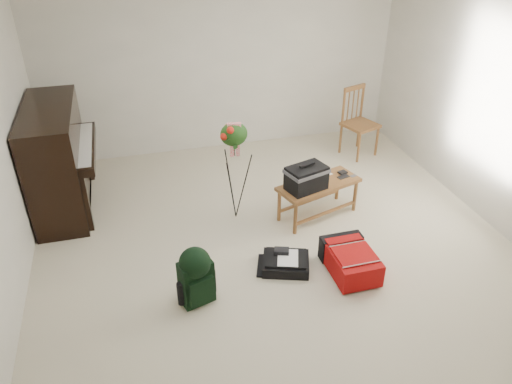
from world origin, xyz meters
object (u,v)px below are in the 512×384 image
object	(u,v)px
black_duffel	(286,262)
flower_stand	(235,172)
red_suitcase	(349,258)
piano	(59,161)
green_backpack	(196,274)
bench	(308,178)
dining_chair	(359,123)

from	to	relation	value
black_duffel	flower_stand	distance (m)	1.21
red_suitcase	flower_stand	size ratio (longest dim) A/B	0.51
flower_stand	piano	bearing A→B (deg)	166.91
green_backpack	black_duffel	bearing A→B (deg)	-2.25
bench	flower_stand	size ratio (longest dim) A/B	0.85
piano	green_backpack	distance (m)	2.42
bench	red_suitcase	distance (m)	1.07
red_suitcase	flower_stand	xyz separation A→B (m)	(-0.87, 1.23, 0.46)
piano	green_backpack	world-z (taller)	piano
black_duffel	green_backpack	size ratio (longest dim) A/B	0.94
black_duffel	red_suitcase	bearing A→B (deg)	2.47
piano	flower_stand	xyz separation A→B (m)	(1.91, -0.78, -0.00)
dining_chair	green_backpack	bearing A→B (deg)	-158.19
bench	dining_chair	world-z (taller)	dining_chair
piano	red_suitcase	world-z (taller)	piano
bench	red_suitcase	size ratio (longest dim) A/B	1.67
bench	piano	bearing A→B (deg)	141.91
green_backpack	dining_chair	bearing A→B (deg)	25.39
dining_chair	piano	bearing A→B (deg)	165.64
black_duffel	green_backpack	xyz separation A→B (m)	(-0.94, -0.23, 0.26)
black_duffel	flower_stand	world-z (taller)	flower_stand
green_backpack	flower_stand	xyz separation A→B (m)	(0.67, 1.28, 0.27)
green_backpack	flower_stand	bearing A→B (deg)	46.26
piano	bench	xyz separation A→B (m)	(2.70, -1.02, -0.07)
red_suitcase	black_duffel	xyz separation A→B (m)	(-0.60, 0.18, -0.07)
bench	flower_stand	xyz separation A→B (m)	(-0.79, 0.24, 0.07)
dining_chair	red_suitcase	size ratio (longest dim) A/B	1.56
bench	dining_chair	distance (m)	1.91
bench	green_backpack	size ratio (longest dim) A/B	1.76
red_suitcase	green_backpack	size ratio (longest dim) A/B	1.06
dining_chair	flower_stand	size ratio (longest dim) A/B	0.80
red_suitcase	flower_stand	world-z (taller)	flower_stand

